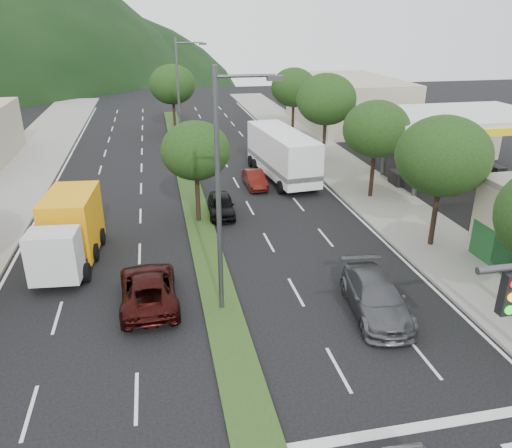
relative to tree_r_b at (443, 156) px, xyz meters
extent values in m
cube|color=gray|center=(0.50, 13.00, -4.96)|extent=(5.00, 90.00, 0.15)
cube|color=gray|center=(-25.00, 13.00, -4.96)|extent=(6.00, 90.00, 0.15)
cube|color=#1F3E16|center=(-12.00, 16.00, -4.98)|extent=(1.60, 56.00, 0.12)
cube|color=black|center=(-6.60, -13.65, 0.66)|extent=(0.35, 0.25, 1.05)
cube|color=silver|center=(7.00, 10.00, -0.04)|extent=(12.00, 8.00, 0.50)
cube|color=yellow|center=(7.00, 10.00, -0.39)|extent=(12.20, 8.20, 0.50)
cylinder|color=#47494C|center=(3.00, 7.50, -2.74)|extent=(0.36, 0.36, 4.60)
cylinder|color=#47494C|center=(3.00, 12.50, -2.74)|extent=(0.36, 0.36, 4.60)
cylinder|color=#47494C|center=(11.00, 12.50, -2.74)|extent=(0.36, 0.36, 4.60)
cube|color=black|center=(3.00, 10.00, -4.49)|extent=(0.80, 1.60, 1.10)
cube|color=black|center=(11.00, 10.00, -4.49)|extent=(0.80, 1.60, 1.10)
cube|color=#BEB497|center=(7.50, 32.00, -2.44)|extent=(10.00, 16.00, 5.20)
cylinder|color=black|center=(0.00, 0.00, -2.98)|extent=(0.28, 0.28, 3.81)
ellipsoid|color=black|center=(0.00, 0.00, 0.01)|extent=(4.80, 4.80, 4.08)
cylinder|color=black|center=(0.00, 8.00, -3.09)|extent=(0.28, 0.28, 3.58)
ellipsoid|color=black|center=(0.00, 8.00, -0.28)|extent=(4.40, 4.40, 3.74)
cylinder|color=black|center=(0.00, 18.00, -2.93)|extent=(0.28, 0.28, 3.92)
ellipsoid|color=black|center=(0.00, 18.00, 0.15)|extent=(5.00, 5.00, 4.25)
cylinder|color=black|center=(0.00, 28.00, -3.04)|extent=(0.28, 0.28, 3.70)
ellipsoid|color=black|center=(0.00, 28.00, -0.13)|extent=(4.60, 4.60, 3.91)
cylinder|color=black|center=(-12.00, 6.00, -3.24)|extent=(0.28, 0.28, 3.36)
ellipsoid|color=black|center=(-12.00, 6.00, -0.60)|extent=(4.00, 4.00, 3.40)
cylinder|color=black|center=(-12.00, 32.00, -3.01)|extent=(0.28, 0.28, 3.81)
ellipsoid|color=black|center=(-12.00, 32.00, -0.02)|extent=(4.80, 4.80, 4.08)
cylinder|color=#47494C|center=(-12.00, -4.00, -0.04)|extent=(0.20, 0.20, 10.00)
cylinder|color=#47494C|center=(-10.90, -4.00, 4.56)|extent=(2.20, 0.12, 0.12)
cube|color=#47494C|center=(-9.80, -4.00, 4.46)|extent=(0.60, 0.25, 0.18)
cylinder|color=#47494C|center=(-12.00, 21.00, -0.04)|extent=(0.20, 0.20, 10.00)
cylinder|color=#47494C|center=(-10.90, 21.00, 4.56)|extent=(2.20, 0.12, 0.12)
cube|color=#47494C|center=(-9.80, 21.00, 4.46)|extent=(0.60, 0.25, 0.18)
imported|color=black|center=(-15.01, -2.84, -4.32)|extent=(2.52, 5.23, 1.43)
imported|color=black|center=(-10.50, 6.88, -4.37)|extent=(1.80, 3.99, 1.33)
imported|color=#4D4D52|center=(-5.72, -5.55, -4.27)|extent=(2.77, 5.48, 1.52)
imported|color=#4B110C|center=(-7.33, 11.88, -4.43)|extent=(1.32, 3.69, 1.21)
imported|color=black|center=(-4.65, 16.88, -4.27)|extent=(3.20, 5.79, 1.53)
imported|color=#424246|center=(-10.50, 21.88, -4.39)|extent=(1.92, 3.95, 1.30)
cube|color=silver|center=(-19.07, -0.62, -3.42)|extent=(2.34, 1.80, 2.32)
cube|color=#FFA30D|center=(-18.74, 3.09, -3.32)|extent=(2.68, 4.42, 3.13)
cube|color=black|center=(-18.82, 2.29, -4.58)|extent=(2.52, 6.00, 0.30)
cylinder|color=black|center=(-17.88, -0.30, -4.58)|extent=(0.38, 0.93, 0.91)
cylinder|color=black|center=(-20.19, -0.10, -4.58)|extent=(0.38, 0.93, 0.91)
cylinder|color=black|center=(-17.69, 1.89, -4.58)|extent=(0.38, 0.93, 0.91)
cylinder|color=black|center=(-20.00, 2.09, -4.58)|extent=(0.38, 0.93, 0.91)
cylinder|color=black|center=(-17.51, 3.88, -4.58)|extent=(0.38, 0.93, 0.91)
cylinder|color=black|center=(-19.82, 4.08, -4.58)|extent=(0.38, 0.93, 0.91)
cube|color=white|center=(-4.87, 13.60, -2.99)|extent=(3.57, 9.66, 3.15)
cube|color=slate|center=(-4.87, 13.60, -3.78)|extent=(3.63, 9.66, 0.37)
cylinder|color=black|center=(-6.56, 17.22, -4.56)|extent=(0.46, 0.98, 0.94)
cylinder|color=black|center=(-3.95, 17.49, -4.56)|extent=(0.46, 0.98, 0.94)
cylinder|color=black|center=(-6.44, 16.10, -4.56)|extent=(0.46, 0.98, 0.94)
cylinder|color=black|center=(-3.83, 16.36, -4.56)|extent=(0.46, 0.98, 0.94)
cylinder|color=black|center=(-5.82, 10.09, -4.56)|extent=(0.46, 0.98, 0.94)
cylinder|color=black|center=(-3.22, 10.35, -4.56)|extent=(0.46, 0.98, 0.94)
camera|label=1|loc=(-14.25, -22.19, 6.53)|focal=35.00mm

